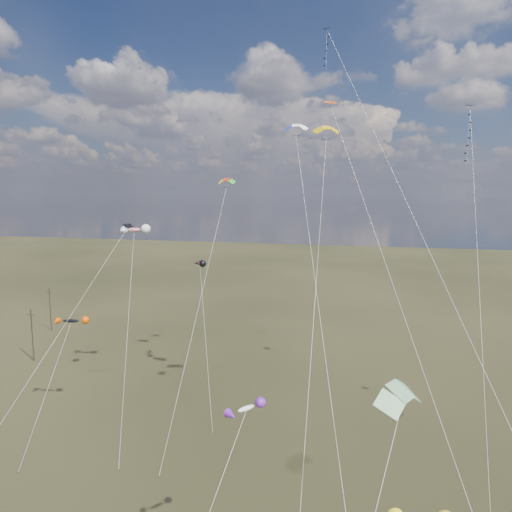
% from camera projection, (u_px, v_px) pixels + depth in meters
% --- Properties ---
extents(utility_pole_near, '(1.40, 0.20, 8.00)m').
position_uv_depth(utility_pole_near, '(32.00, 335.00, 68.71)').
color(utility_pole_near, black).
rests_on(utility_pole_near, ground).
extents(utility_pole_far, '(1.40, 0.20, 8.00)m').
position_uv_depth(utility_pole_far, '(50.00, 309.00, 84.12)').
color(utility_pole_far, black).
rests_on(utility_pole_far, ground).
extents(diamond_black_high, '(1.25, 19.75, 34.44)m').
position_uv_depth(diamond_black_high, '(470.00, 151.00, 46.67)').
color(diamond_black_high, black).
rests_on(diamond_black_high, ground).
extents(diamond_navy_tall, '(19.56, 26.64, 42.46)m').
position_uv_depth(diamond_navy_tall, '(344.00, 83.00, 45.15)').
color(diamond_navy_tall, '#091153').
rests_on(diamond_navy_tall, ground).
extents(diamond_black_mid, '(7.83, 18.02, 21.79)m').
position_uv_depth(diamond_black_mid, '(94.00, 279.00, 49.02)').
color(diamond_black_mid, black).
rests_on(diamond_black_mid, ground).
extents(diamond_orange_center, '(13.27, 16.09, 32.94)m').
position_uv_depth(diamond_orange_center, '(371.00, 220.00, 34.09)').
color(diamond_orange_center, '#E0430C').
rests_on(diamond_orange_center, ground).
extents(parafoil_yellow, '(2.60, 24.84, 31.83)m').
position_uv_depth(parafoil_yellow, '(326.00, 130.00, 41.80)').
color(parafoil_yellow, '#D6A607').
rests_on(parafoil_yellow, ground).
extents(parafoil_blue_white, '(9.06, 22.52, 32.38)m').
position_uv_depth(parafoil_blue_white, '(296.00, 128.00, 44.27)').
color(parafoil_blue_white, blue).
rests_on(parafoil_blue_white, ground).
extents(parafoil_striped, '(5.47, 11.04, 16.55)m').
position_uv_depth(parafoil_striped, '(400.00, 392.00, 21.94)').
color(parafoil_striped, '#CACC0D').
rests_on(parafoil_striped, ground).
extents(parafoil_tricolor, '(2.26, 21.37, 27.50)m').
position_uv_depth(parafoil_tricolor, '(226.00, 181.00, 56.95)').
color(parafoil_tricolor, yellow).
rests_on(parafoil_tricolor, ground).
extents(novelty_black_orange, '(3.71, 10.91, 11.93)m').
position_uv_depth(novelty_black_orange, '(71.00, 321.00, 49.64)').
color(novelty_black_orange, black).
rests_on(novelty_black_orange, ground).
extents(novelty_orange_black, '(7.22, 13.61, 16.76)m').
position_uv_depth(novelty_orange_black, '(200.00, 264.00, 59.20)').
color(novelty_orange_black, '#E74417').
rests_on(novelty_orange_black, ground).
extents(novelty_white_purple, '(4.36, 10.83, 13.02)m').
position_uv_depth(novelty_white_purple, '(246.00, 410.00, 26.80)').
color(novelty_white_purple, white).
rests_on(novelty_white_purple, ground).
extents(novelty_redwhite_stripe, '(8.48, 17.25, 21.46)m').
position_uv_depth(novelty_redwhite_stripe, '(134.00, 230.00, 56.16)').
color(novelty_redwhite_stripe, red).
rests_on(novelty_redwhite_stripe, ground).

